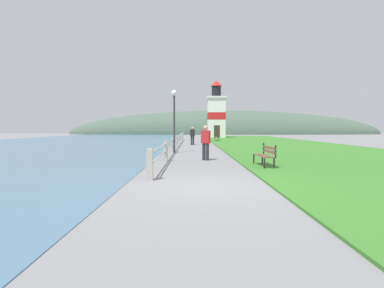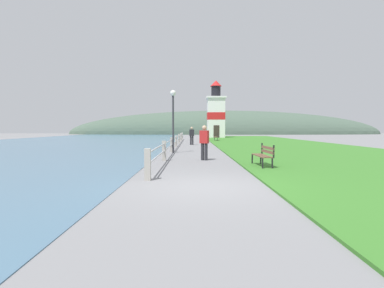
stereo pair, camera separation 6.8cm
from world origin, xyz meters
TOP-DOWN VIEW (x-y plane):
  - ground_plane at (0.00, 0.00)m, footprint 160.00×160.00m
  - grass_verge at (7.74, 19.43)m, footprint 12.00×58.30m
  - water_strip at (-14.24, 19.43)m, footprint 24.00×93.28m
  - seawall_railing at (-1.64, 17.02)m, footprint 0.18×32.22m
  - park_bench_near at (2.60, 4.03)m, footprint 0.54×1.66m
  - park_bench_midway at (2.73, 28.67)m, footprint 0.63×1.98m
  - lighthouse at (3.53, 40.26)m, footprint 3.14×3.14m
  - person_strolling at (-0.33, 19.94)m, footprint 0.46×0.32m
  - person_by_railing at (0.30, 6.64)m, footprint 0.47×0.38m
  - lamp_post at (-1.49, 10.93)m, footprint 0.36×0.36m
  - distant_hillside at (8.00, 68.87)m, footprint 80.00×16.00m

SIDE VIEW (x-z plane):
  - ground_plane at x=0.00m, z-range 0.00..0.00m
  - distant_hillside at x=8.00m, z-range -6.00..6.00m
  - water_strip at x=-14.24m, z-range 0.00..0.01m
  - grass_verge at x=7.74m, z-range 0.00..0.06m
  - park_bench_near at x=2.60m, z-range 0.07..1.01m
  - park_bench_midway at x=2.73m, z-range 0.07..1.01m
  - seawall_railing at x=-1.64m, z-range 0.09..1.05m
  - person_strolling at x=-0.33m, z-range 0.07..1.76m
  - person_by_railing at x=0.30m, z-range 0.07..1.78m
  - lamp_post at x=-1.49m, z-range 0.76..4.72m
  - lighthouse at x=3.53m, z-range -0.75..8.42m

